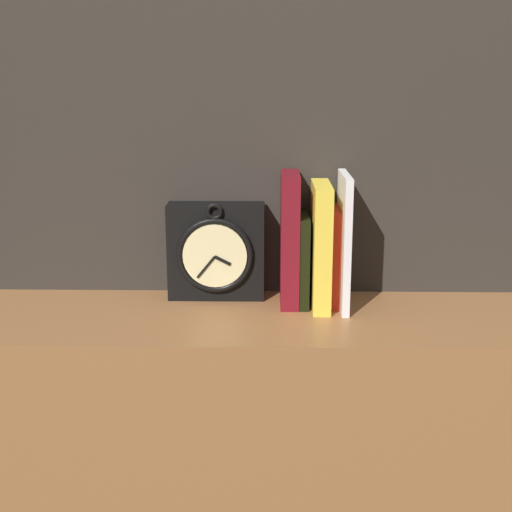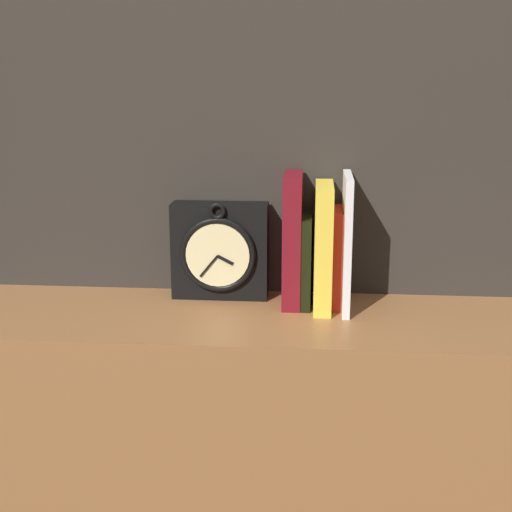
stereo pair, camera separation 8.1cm
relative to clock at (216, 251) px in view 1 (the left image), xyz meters
name	(u,v)px [view 1 (the left image)]	position (x,y,z in m)	size (l,w,h in m)	color
wall_back	(258,79)	(0.08, 0.07, 0.33)	(6.00, 0.05, 2.60)	#2D2823
clock	(216,251)	(0.00, 0.00, 0.00)	(0.19, 0.08, 0.20)	black
book_slot0_maroon	(290,239)	(0.15, -0.03, 0.03)	(0.04, 0.13, 0.26)	maroon
book_slot1_black	(303,259)	(0.17, -0.03, -0.01)	(0.02, 0.12, 0.18)	black
book_slot2_yellow	(321,245)	(0.21, -0.04, 0.02)	(0.03, 0.15, 0.24)	yellow
book_slot3_red	(333,256)	(0.23, -0.02, 0.00)	(0.02, 0.12, 0.19)	#B22414
book_slot4_white	(344,241)	(0.25, -0.04, 0.03)	(0.01, 0.16, 0.26)	white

